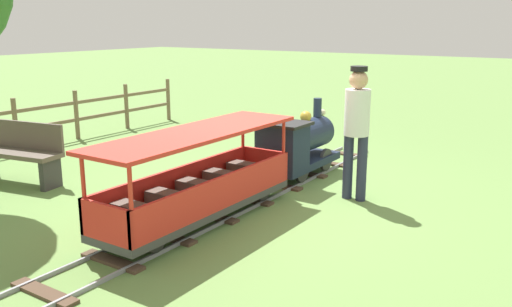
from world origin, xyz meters
TOP-DOWN VIEW (x-y plane):
  - ground_plane at (0.00, 0.00)m, footprint 60.00×60.00m
  - track at (0.00, -0.31)m, footprint 0.70×6.40m
  - locomotive at (0.00, 0.90)m, footprint 0.66×1.45m
  - passenger_car at (0.00, -1.21)m, footprint 0.76×2.70m
  - conductor_person at (1.05, 0.47)m, footprint 0.30×0.30m
  - park_bench at (-2.97, -1.38)m, footprint 1.35×0.63m
  - fence_section at (-4.68, -0.31)m, footprint 0.08×7.48m

SIDE VIEW (x-z plane):
  - ground_plane at x=0.00m, z-range 0.00..0.00m
  - track at x=0.00m, z-range 0.00..0.04m
  - park_bench at x=-2.97m, z-range 0.01..0.83m
  - passenger_car at x=0.00m, z-range -0.06..0.91m
  - fence_section at x=-4.68m, z-range 0.03..0.93m
  - locomotive at x=0.00m, z-range -0.02..0.99m
  - conductor_person at x=1.05m, z-range 0.15..1.77m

